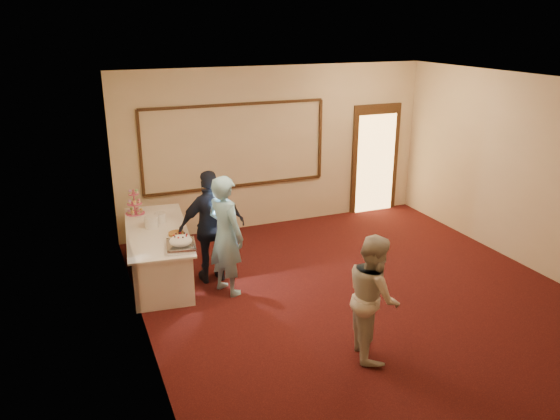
{
  "coord_description": "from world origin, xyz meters",
  "views": [
    {
      "loc": [
        -3.7,
        -5.84,
        3.75
      ],
      "look_at": [
        -0.89,
        1.1,
        1.15
      ],
      "focal_mm": 35.0,
      "sensor_mm": 36.0,
      "label": 1
    }
  ],
  "objects_px": {
    "guest": "(212,227)",
    "cupcake_stand": "(134,204)",
    "plate_stack_b": "(160,217)",
    "woman": "(373,296)",
    "buffet_table": "(158,253)",
    "plate_stack_a": "(151,222)",
    "man": "(226,235)",
    "tart": "(176,234)",
    "pavlova_tray": "(181,243)"
  },
  "relations": [
    {
      "from": "plate_stack_a",
      "to": "man",
      "type": "height_order",
      "value": "man"
    },
    {
      "from": "tart",
      "to": "guest",
      "type": "xyz_separation_m",
      "value": [
        0.52,
        -0.08,
        0.07
      ]
    },
    {
      "from": "tart",
      "to": "guest",
      "type": "distance_m",
      "value": 0.53
    },
    {
      "from": "cupcake_stand",
      "to": "man",
      "type": "relative_size",
      "value": 0.26
    },
    {
      "from": "pavlova_tray",
      "to": "plate_stack_a",
      "type": "height_order",
      "value": "pavlova_tray"
    },
    {
      "from": "buffet_table",
      "to": "pavlova_tray",
      "type": "bearing_deg",
      "value": -77.64
    },
    {
      "from": "buffet_table",
      "to": "plate_stack_a",
      "type": "height_order",
      "value": "plate_stack_a"
    },
    {
      "from": "buffet_table",
      "to": "cupcake_stand",
      "type": "xyz_separation_m",
      "value": [
        -0.2,
        0.85,
        0.54
      ]
    },
    {
      "from": "man",
      "to": "woman",
      "type": "height_order",
      "value": "man"
    },
    {
      "from": "buffet_table",
      "to": "plate_stack_b",
      "type": "height_order",
      "value": "plate_stack_b"
    },
    {
      "from": "woman",
      "to": "guest",
      "type": "bearing_deg",
      "value": 40.21
    },
    {
      "from": "man",
      "to": "woman",
      "type": "distance_m",
      "value": 2.42
    },
    {
      "from": "cupcake_stand",
      "to": "guest",
      "type": "bearing_deg",
      "value": -53.96
    },
    {
      "from": "buffet_table",
      "to": "tart",
      "type": "xyz_separation_m",
      "value": [
        0.22,
        -0.37,
        0.41
      ]
    },
    {
      "from": "man",
      "to": "guest",
      "type": "xyz_separation_m",
      "value": [
        -0.08,
        0.45,
        -0.02
      ]
    },
    {
      "from": "plate_stack_a",
      "to": "man",
      "type": "xyz_separation_m",
      "value": [
        0.88,
        -0.99,
        0.02
      ]
    },
    {
      "from": "pavlova_tray",
      "to": "guest",
      "type": "relative_size",
      "value": 0.34
    },
    {
      "from": "cupcake_stand",
      "to": "woman",
      "type": "distance_m",
      "value": 4.43
    },
    {
      "from": "plate_stack_b",
      "to": "tart",
      "type": "height_order",
      "value": "plate_stack_b"
    },
    {
      "from": "cupcake_stand",
      "to": "plate_stack_b",
      "type": "xyz_separation_m",
      "value": [
        0.31,
        -0.56,
        -0.09
      ]
    },
    {
      "from": "woman",
      "to": "plate_stack_a",
      "type": "bearing_deg",
      "value": 47.82
    },
    {
      "from": "pavlova_tray",
      "to": "man",
      "type": "relative_size",
      "value": 0.33
    },
    {
      "from": "plate_stack_b",
      "to": "man",
      "type": "xyz_separation_m",
      "value": [
        0.71,
        -1.18,
        0.03
      ]
    },
    {
      "from": "plate_stack_b",
      "to": "guest",
      "type": "bearing_deg",
      "value": -49.4
    },
    {
      "from": "buffet_table",
      "to": "guest",
      "type": "bearing_deg",
      "value": -30.67
    },
    {
      "from": "buffet_table",
      "to": "woman",
      "type": "distance_m",
      "value": 3.62
    },
    {
      "from": "plate_stack_a",
      "to": "guest",
      "type": "xyz_separation_m",
      "value": [
        0.8,
        -0.55,
        0.0
      ]
    },
    {
      "from": "buffet_table",
      "to": "cupcake_stand",
      "type": "bearing_deg",
      "value": 102.97
    },
    {
      "from": "plate_stack_b",
      "to": "woman",
      "type": "height_order",
      "value": "woman"
    },
    {
      "from": "guest",
      "to": "plate_stack_b",
      "type": "bearing_deg",
      "value": -50.19
    },
    {
      "from": "woman",
      "to": "buffet_table",
      "type": "bearing_deg",
      "value": 48.02
    },
    {
      "from": "buffet_table",
      "to": "guest",
      "type": "distance_m",
      "value": 0.99
    },
    {
      "from": "cupcake_stand",
      "to": "buffet_table",
      "type": "bearing_deg",
      "value": -77.03
    },
    {
      "from": "plate_stack_b",
      "to": "woman",
      "type": "xyz_separation_m",
      "value": [
        1.83,
        -3.32,
        -0.1
      ]
    },
    {
      "from": "buffet_table",
      "to": "man",
      "type": "xyz_separation_m",
      "value": [
        0.82,
        -0.89,
        0.49
      ]
    },
    {
      "from": "plate_stack_a",
      "to": "man",
      "type": "relative_size",
      "value": 0.12
    },
    {
      "from": "tart",
      "to": "pavlova_tray",
      "type": "bearing_deg",
      "value": -94.05
    },
    {
      "from": "buffet_table",
      "to": "pavlova_tray",
      "type": "distance_m",
      "value": 0.99
    },
    {
      "from": "buffet_table",
      "to": "tart",
      "type": "height_order",
      "value": "tart"
    },
    {
      "from": "cupcake_stand",
      "to": "plate_stack_a",
      "type": "height_order",
      "value": "cupcake_stand"
    },
    {
      "from": "plate_stack_a",
      "to": "plate_stack_b",
      "type": "distance_m",
      "value": 0.25
    },
    {
      "from": "plate_stack_a",
      "to": "woman",
      "type": "distance_m",
      "value": 3.72
    },
    {
      "from": "buffet_table",
      "to": "cupcake_stand",
      "type": "height_order",
      "value": "cupcake_stand"
    },
    {
      "from": "tart",
      "to": "guest",
      "type": "height_order",
      "value": "guest"
    },
    {
      "from": "cupcake_stand",
      "to": "woman",
      "type": "xyz_separation_m",
      "value": [
        2.14,
        -3.88,
        -0.18
      ]
    },
    {
      "from": "plate_stack_b",
      "to": "woman",
      "type": "relative_size",
      "value": 0.12
    },
    {
      "from": "guest",
      "to": "cupcake_stand",
      "type": "bearing_deg",
      "value": -54.74
    },
    {
      "from": "woman",
      "to": "guest",
      "type": "distance_m",
      "value": 2.85
    },
    {
      "from": "plate_stack_b",
      "to": "tart",
      "type": "relative_size",
      "value": 0.71
    },
    {
      "from": "cupcake_stand",
      "to": "woman",
      "type": "relative_size",
      "value": 0.3
    }
  ]
}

